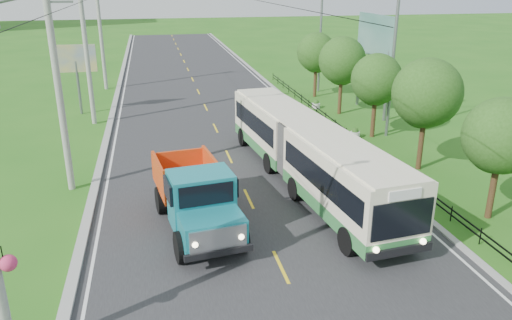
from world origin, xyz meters
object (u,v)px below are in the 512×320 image
object	(u,v)px
tree_fourth	(376,82)
streetlight_mid	(391,61)
billboard_left	(76,63)
billboard_right	(375,42)
tree_back	(316,54)
tree_third	(426,96)
dump_truck	(196,193)
pole_mid	(87,51)
pole_far	(101,33)
streetlight_far	(319,37)
planter_near	(417,179)
bus	(307,149)
pole_near	(59,87)
tree_fifth	(342,63)
planter_far	(316,105)
tree_second	(500,139)
planter_mid	(355,133)

from	to	relation	value
tree_fourth	streetlight_mid	distance (m)	1.54
billboard_left	billboard_right	distance (m)	22.21
tree_back	streetlight_mid	xyz separation A→B (m)	(0.79, -12.14, 1.25)
tree_third	dump_truck	bearing A→B (deg)	-159.92
pole_mid	pole_far	size ratio (longest dim) A/B	1.00
streetlight_far	planter_near	xyz separation A→B (m)	(-2.04, -22.00, -4.62)
planter_near	bus	xyz separation A→B (m)	(-5.47, 1.16, 1.62)
billboard_right	pole_mid	bearing A→B (deg)	177.22
pole_near	billboard_left	xyz separation A→B (m)	(-1.24, 15.00, -1.23)
pole_near	billboard_right	xyz separation A→B (m)	(20.56, 11.00, 0.25)
tree_fifth	planter_far	distance (m)	4.21
tree_second	tree_fifth	distance (m)	18.00
streetlight_far	billboard_left	distance (m)	20.56
billboard_right	dump_truck	distance (m)	22.52
bus	dump_truck	world-z (taller)	bus
planter_near	dump_truck	bearing A→B (deg)	-167.81
pole_mid	bus	bearing A→B (deg)	-50.53
planter_near	planter_far	bearing A→B (deg)	90.00
tree_fourth	planter_near	xyz separation A→B (m)	(-1.26, -8.14, -3.30)
streetlight_mid	bus	world-z (taller)	streetlight_mid
tree_third	dump_truck	distance (m)	13.52
tree_back	planter_far	size ratio (longest dim) A/B	8.21
tree_second	pole_far	bearing A→B (deg)	120.42
tree_third	billboard_left	xyz separation A→B (m)	(-19.36, 15.86, -0.12)
tree_back	dump_truck	bearing A→B (deg)	-118.98
streetlight_mid	bus	xyz separation A→B (m)	(-7.51, -6.84, -3.00)
tree_back	planter_near	world-z (taller)	tree_back
streetlight_far	billboard_left	bearing A→B (deg)	-168.77
pole_near	streetlight_mid	distance (m)	19.56
pole_mid	billboard_left	xyz separation A→B (m)	(-1.24, 3.00, -1.23)
tree_second	streetlight_mid	size ratio (longest dim) A/B	0.58
planter_mid	streetlight_far	bearing A→B (deg)	81.70
pole_near	streetlight_far	distance (m)	26.80
billboard_right	bus	distance (m)	16.15
pole_mid	tree_second	bearing A→B (deg)	-46.15
planter_far	pole_far	bearing A→B (deg)	146.88
pole_far	planter_far	size ratio (longest dim) A/B	14.93
planter_mid	planter_far	xyz separation A→B (m)	(0.00, 8.00, 0.00)
planter_mid	dump_truck	bearing A→B (deg)	-137.16
tree_second	planter_far	bearing A→B (deg)	93.62
pole_far	bus	xyz separation A→B (m)	(11.40, -25.84, -3.19)
pole_mid	streetlight_far	distance (m)	20.16
pole_mid	streetlight_far	world-z (taller)	pole_mid
tree_second	tree_fourth	size ratio (longest dim) A/B	0.98
pole_near	planter_near	xyz separation A→B (m)	(16.86, -3.00, -4.81)
pole_far	planter_near	distance (m)	32.19
tree_second	tree_third	size ratio (longest dim) A/B	0.88
streetlight_mid	tree_second	bearing A→B (deg)	-93.79
billboard_right	planter_far	bearing A→B (deg)	151.61
streetlight_far	planter_mid	distance (m)	14.88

